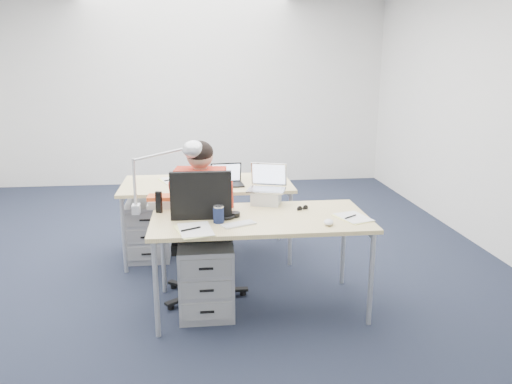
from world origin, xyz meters
TOP-DOWN VIEW (x-y plane):
  - floor at (0.00, 0.00)m, footprint 7.00×7.00m
  - room at (0.00, 0.00)m, footprint 6.02×7.02m
  - desk_near at (0.58, -0.77)m, footprint 1.60×0.80m
  - desk_far at (0.21, 0.38)m, footprint 1.60×0.80m
  - office_chair at (0.15, -0.58)m, footprint 0.69×0.69m
  - seated_person at (0.17, -0.40)m, footprint 0.41×0.70m
  - drawer_pedestal_near at (0.17, -0.77)m, footprint 0.40×0.50m
  - drawer_pedestal_far at (-0.36, 0.41)m, footprint 0.40×0.50m
  - silver_laptop at (0.67, -0.42)m, footprint 0.35×0.31m
  - wireless_keyboard at (0.41, -0.94)m, footprint 0.26×0.19m
  - computer_mouse at (1.04, -1.01)m, footprint 0.10×0.12m
  - headphones at (0.31, -0.74)m, footprint 0.25×0.20m
  - can_koozie at (0.27, -0.87)m, footprint 0.08×0.08m
  - water_bottle at (0.14, -0.71)m, footprint 0.10×0.10m
  - bear_figurine at (0.21, -0.57)m, footprint 0.08×0.07m
  - book_stack at (-0.17, -0.42)m, footprint 0.24×0.21m
  - cordless_phone at (-0.17, -0.57)m, footprint 0.05×0.04m
  - papers_left at (0.10, -1.04)m, footprint 0.27×0.35m
  - papers_right at (1.25, -0.88)m, footprint 0.27×0.31m
  - sunglasses at (0.93, -0.62)m, footprint 0.11×0.09m
  - desk_lamp at (-0.17, -0.57)m, footprint 0.53×0.30m
  - dark_laptop at (0.40, 0.23)m, footprint 0.31×0.31m
  - far_cup at (0.48, 0.49)m, footprint 0.08×0.08m
  - far_papers at (-0.11, 0.48)m, footprint 0.30×0.35m

SIDE VIEW (x-z plane):
  - floor at x=0.00m, z-range 0.00..0.00m
  - drawer_pedestal_near at x=0.17m, z-range 0.00..0.55m
  - drawer_pedestal_far at x=-0.36m, z-range 0.00..0.55m
  - office_chair at x=0.15m, z-range -0.23..0.85m
  - seated_person at x=0.17m, z-range 0.01..1.27m
  - desk_near at x=0.58m, z-range 0.32..1.05m
  - desk_far at x=0.21m, z-range 0.32..1.05m
  - far_papers at x=-0.11m, z-range 0.73..0.74m
  - papers_right at x=1.25m, z-range 0.73..0.74m
  - papers_left at x=0.10m, z-range 0.73..0.74m
  - wireless_keyboard at x=0.41m, z-range 0.73..0.74m
  - sunglasses at x=0.93m, z-range 0.73..0.75m
  - computer_mouse at x=1.04m, z-range 0.73..0.77m
  - headphones at x=0.31m, z-range 0.73..0.77m
  - book_stack at x=-0.17m, z-range 0.73..0.82m
  - far_cup at x=0.48m, z-range 0.73..0.83m
  - can_koozie at x=0.27m, z-range 0.73..0.86m
  - bear_figurine at x=0.21m, z-range 0.73..0.86m
  - cordless_phone at x=-0.17m, z-range 0.73..0.90m
  - dark_laptop at x=0.40m, z-range 0.73..0.94m
  - water_bottle at x=0.14m, z-range 0.73..0.96m
  - silver_laptop at x=0.67m, z-range 0.73..1.04m
  - desk_lamp at x=-0.17m, z-range 0.73..1.30m
  - room at x=0.00m, z-range 0.31..3.12m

